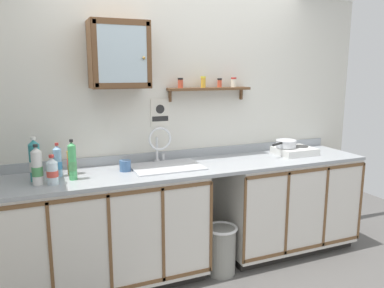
{
  "coord_description": "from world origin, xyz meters",
  "views": [
    {
      "loc": [
        -1.25,
        -2.55,
        1.77
      ],
      "look_at": [
        0.02,
        0.52,
        1.12
      ],
      "focal_mm": 35.21,
      "sensor_mm": 36.0,
      "label": 1
    }
  ],
  "objects_px": {
    "hot_plate_stove": "(295,151)",
    "bottle_soda_green_0": "(72,162)",
    "warning_sign": "(160,113)",
    "sink": "(166,170)",
    "bottle_juice_amber_4": "(72,161)",
    "bottle_detergent_teal_2": "(35,162)",
    "wall_cabinet": "(119,55)",
    "bottle_water_clear_1": "(52,171)",
    "trash_bin": "(221,249)",
    "bottle_opaque_white_5": "(37,167)",
    "bottle_water_blue_3": "(58,162)",
    "mug": "(125,166)",
    "saucepan": "(286,143)"
  },
  "relations": [
    {
      "from": "bottle_soda_green_0",
      "to": "bottle_detergent_teal_2",
      "type": "height_order",
      "value": "bottle_detergent_teal_2"
    },
    {
      "from": "sink",
      "to": "bottle_opaque_white_5",
      "type": "height_order",
      "value": "sink"
    },
    {
      "from": "bottle_soda_green_0",
      "to": "bottle_opaque_white_5",
      "type": "xyz_separation_m",
      "value": [
        -0.25,
        -0.04,
        -0.01
      ]
    },
    {
      "from": "bottle_soda_green_0",
      "to": "bottle_opaque_white_5",
      "type": "bearing_deg",
      "value": -171.33
    },
    {
      "from": "bottle_soda_green_0",
      "to": "bottle_juice_amber_4",
      "type": "bearing_deg",
      "value": 87.37
    },
    {
      "from": "bottle_water_blue_3",
      "to": "bottle_detergent_teal_2",
      "type": "bearing_deg",
      "value": -158.17
    },
    {
      "from": "bottle_detergent_teal_2",
      "to": "hot_plate_stove",
      "type": "bearing_deg",
      "value": 0.37
    },
    {
      "from": "trash_bin",
      "to": "sink",
      "type": "bearing_deg",
      "value": 150.26
    },
    {
      "from": "sink",
      "to": "saucepan",
      "type": "height_order",
      "value": "sink"
    },
    {
      "from": "hot_plate_stove",
      "to": "warning_sign",
      "type": "bearing_deg",
      "value": 168.05
    },
    {
      "from": "hot_plate_stove",
      "to": "bottle_soda_green_0",
      "type": "distance_m",
      "value": 2.12
    },
    {
      "from": "bottle_juice_amber_4",
      "to": "trash_bin",
      "type": "xyz_separation_m",
      "value": [
        1.18,
        -0.32,
        -0.84
      ]
    },
    {
      "from": "hot_plate_stove",
      "to": "bottle_soda_green_0",
      "type": "bearing_deg",
      "value": -177.7
    },
    {
      "from": "mug",
      "to": "trash_bin",
      "type": "xyz_separation_m",
      "value": [
        0.77,
        -0.25,
        -0.78
      ]
    },
    {
      "from": "wall_cabinet",
      "to": "trash_bin",
      "type": "relative_size",
      "value": 1.23
    },
    {
      "from": "trash_bin",
      "to": "bottle_opaque_white_5",
      "type": "bearing_deg",
      "value": 175.49
    },
    {
      "from": "bottle_opaque_white_5",
      "to": "mug",
      "type": "xyz_separation_m",
      "value": [
        0.67,
        0.13,
        -0.09
      ]
    },
    {
      "from": "bottle_water_blue_3",
      "to": "wall_cabinet",
      "type": "bearing_deg",
      "value": 9.26
    },
    {
      "from": "saucepan",
      "to": "bottle_opaque_white_5",
      "type": "distance_m",
      "value": 2.27
    },
    {
      "from": "trash_bin",
      "to": "mug",
      "type": "bearing_deg",
      "value": 162.22
    },
    {
      "from": "bottle_juice_amber_4",
      "to": "wall_cabinet",
      "type": "xyz_separation_m",
      "value": [
        0.42,
        0.05,
        0.83
      ]
    },
    {
      "from": "bottle_water_clear_1",
      "to": "bottle_opaque_white_5",
      "type": "distance_m",
      "value": 0.11
    },
    {
      "from": "bottle_juice_amber_4",
      "to": "warning_sign",
      "type": "height_order",
      "value": "warning_sign"
    },
    {
      "from": "hot_plate_stove",
      "to": "bottle_soda_green_0",
      "type": "height_order",
      "value": "bottle_soda_green_0"
    },
    {
      "from": "bottle_water_clear_1",
      "to": "bottle_detergent_teal_2",
      "type": "height_order",
      "value": "bottle_detergent_teal_2"
    },
    {
      "from": "wall_cabinet",
      "to": "warning_sign",
      "type": "distance_m",
      "value": 0.65
    },
    {
      "from": "wall_cabinet",
      "to": "warning_sign",
      "type": "relative_size",
      "value": 2.14
    },
    {
      "from": "bottle_juice_amber_4",
      "to": "bottle_water_blue_3",
      "type": "bearing_deg",
      "value": -162.73
    },
    {
      "from": "wall_cabinet",
      "to": "saucepan",
      "type": "bearing_deg",
      "value": -4.1
    },
    {
      "from": "bottle_juice_amber_4",
      "to": "mug",
      "type": "height_order",
      "value": "bottle_juice_amber_4"
    },
    {
      "from": "hot_plate_stove",
      "to": "bottle_opaque_white_5",
      "type": "xyz_separation_m",
      "value": [
        -2.36,
        -0.12,
        0.1
      ]
    },
    {
      "from": "bottle_soda_green_0",
      "to": "bottle_water_clear_1",
      "type": "height_order",
      "value": "bottle_soda_green_0"
    },
    {
      "from": "bottle_soda_green_0",
      "to": "mug",
      "type": "relative_size",
      "value": 2.44
    },
    {
      "from": "bottle_water_blue_3",
      "to": "trash_bin",
      "type": "height_order",
      "value": "bottle_water_blue_3"
    },
    {
      "from": "mug",
      "to": "bottle_detergent_teal_2",
      "type": "bearing_deg",
      "value": -177.7
    },
    {
      "from": "sink",
      "to": "bottle_soda_green_0",
      "type": "distance_m",
      "value": 0.79
    },
    {
      "from": "sink",
      "to": "trash_bin",
      "type": "relative_size",
      "value": 1.36
    },
    {
      "from": "warning_sign",
      "to": "sink",
      "type": "bearing_deg",
      "value": -98.56
    },
    {
      "from": "sink",
      "to": "bottle_water_blue_3",
      "type": "bearing_deg",
      "value": 177.04
    },
    {
      "from": "bottle_water_clear_1",
      "to": "bottle_water_blue_3",
      "type": "bearing_deg",
      "value": 76.34
    },
    {
      "from": "bottle_detergent_teal_2",
      "to": "bottle_opaque_white_5",
      "type": "xyz_separation_m",
      "value": [
        0.01,
        -0.11,
        -0.02
      ]
    },
    {
      "from": "hot_plate_stove",
      "to": "wall_cabinet",
      "type": "xyz_separation_m",
      "value": [
        -1.68,
        0.14,
        0.9
      ]
    },
    {
      "from": "bottle_water_blue_3",
      "to": "bottle_opaque_white_5",
      "type": "relative_size",
      "value": 0.89
    },
    {
      "from": "bottle_detergent_teal_2",
      "to": "bottle_juice_amber_4",
      "type": "bearing_deg",
      "value": 20.06
    },
    {
      "from": "bottle_detergent_teal_2",
      "to": "bottle_juice_amber_4",
      "type": "relative_size",
      "value": 1.4
    },
    {
      "from": "bottle_water_clear_1",
      "to": "bottle_juice_amber_4",
      "type": "height_order",
      "value": "bottle_juice_amber_4"
    },
    {
      "from": "bottle_detergent_teal_2",
      "to": "wall_cabinet",
      "type": "bearing_deg",
      "value": 12.35
    },
    {
      "from": "trash_bin",
      "to": "wall_cabinet",
      "type": "bearing_deg",
      "value": 154.09
    },
    {
      "from": "bottle_detergent_teal_2",
      "to": "mug",
      "type": "relative_size",
      "value": 2.64
    },
    {
      "from": "bottle_juice_amber_4",
      "to": "bottle_opaque_white_5",
      "type": "distance_m",
      "value": 0.33
    }
  ]
}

